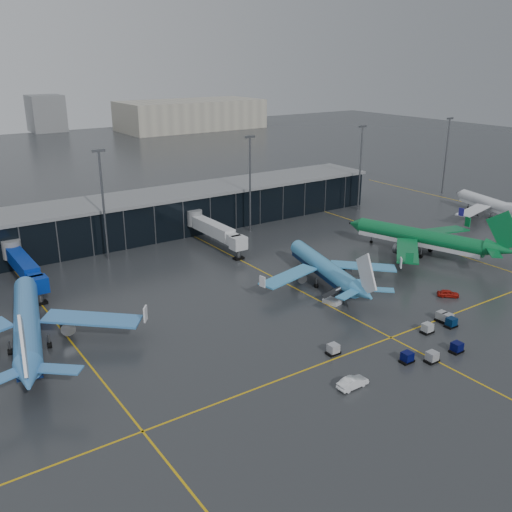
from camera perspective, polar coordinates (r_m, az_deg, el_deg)
ground at (r=103.18m, az=3.38°, el=-6.42°), size 600.00×600.00×0.00m
terminal_pier at (r=151.97m, az=-11.02°, el=3.99°), size 142.00×17.00×10.70m
jet_bridges at (r=124.89m, az=-22.17°, el=-0.93°), size 94.00×27.50×7.20m
flood_masts at (r=141.43m, az=-7.39°, el=6.55°), size 203.00×0.50×25.50m
distant_hangars at (r=361.35m, az=-17.40°, el=12.82°), size 260.00×71.00×22.00m
taxi_lines at (r=116.43m, az=4.10°, el=-3.32°), size 220.00×120.00×0.02m
airliner_arkefly at (r=98.90m, az=-22.11°, el=-4.86°), size 46.71×50.69×13.32m
airliner_klm_near at (r=118.07m, az=6.85°, el=-0.15°), size 40.41×43.63×11.29m
airliner_aer_lingus at (r=140.53m, az=16.07°, el=2.76°), size 47.70×51.08×12.92m
airliner_ba at (r=180.28m, az=22.84°, el=5.35°), size 41.31×44.59×11.54m
baggage_carts at (r=99.78m, az=16.59°, el=-7.72°), size 26.49×12.25×1.70m
mobile_airstair at (r=110.39m, az=7.64°, el=-4.34°), size 2.87×3.62×3.45m
service_van_red at (r=118.50m, az=18.66°, el=-3.56°), size 4.22×4.05×1.42m
service_van_white at (r=84.46m, az=9.65°, el=-12.36°), size 4.99×1.81×1.63m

